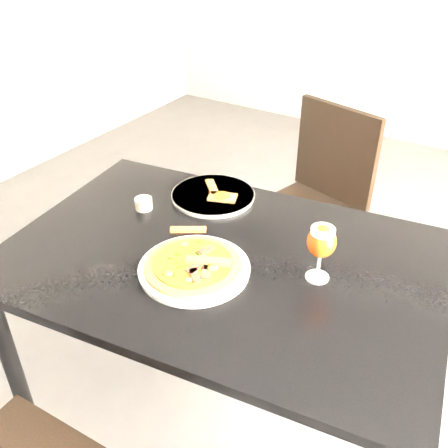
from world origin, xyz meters
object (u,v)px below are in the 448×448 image
Objects in this scene: beer_glass at (322,242)px; dining_table at (221,280)px; chair_far at (314,202)px; pizza at (193,264)px.

dining_table is at bearing -169.33° from beer_glass.
chair_far is at bearing 86.44° from dining_table.
dining_table is 0.85m from chair_far.
pizza is (0.04, -0.94, 0.29)m from chair_far.
chair_far reaches higher than dining_table.
chair_far is 0.98m from pizza.
dining_table is at bearing 77.30° from pizza.
chair_far is 0.93m from beer_glass.
pizza is at bearing -152.34° from beer_glass.
chair_far is 5.60× the size of beer_glass.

